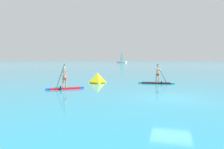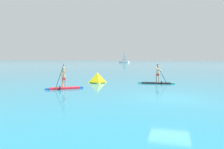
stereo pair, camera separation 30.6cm
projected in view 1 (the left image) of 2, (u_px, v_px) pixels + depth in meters
name	position (u px, v px, depth m)	size (l,w,h in m)	color
ground	(172.00, 97.00, 12.93)	(440.00, 440.00, 0.00)	teal
paddleboarder_near_left	(65.00, 85.00, 16.34)	(2.63, 1.99, 2.02)	red
paddleboarder_mid_center	(157.00, 80.00, 19.99)	(3.44, 0.94, 1.87)	black
race_marker_buoy	(97.00, 78.00, 20.67)	(1.88, 1.88, 1.02)	yellow
sailboat_left_horizon	(122.00, 61.00, 110.63)	(5.85, 3.64, 7.52)	white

